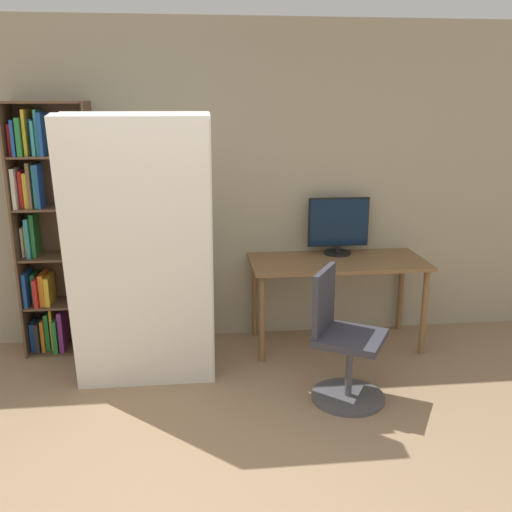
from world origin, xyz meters
The scene contains 7 objects.
wall_back centered at (0.00, 2.65, 1.35)m, with size 8.00×0.06×2.70m.
desk centered at (1.28, 2.29, 0.67)m, with size 1.47×0.66×0.76m.
monitor centered at (1.32, 2.49, 1.01)m, with size 0.53×0.23×0.50m.
office_chair centered at (1.09, 1.38, 0.38)m, with size 0.60×0.60×0.94m.
bookshelf centered at (-1.09, 2.48, 1.00)m, with size 0.62×0.35×2.05m.
mattress_near centered at (-0.28, 1.66, 0.99)m, with size 1.00×0.40×1.98m.
mattress_far centered at (-0.28, 1.90, 0.99)m, with size 1.00×0.35×1.98m.
Camera 1 is at (0.09, -2.20, 2.06)m, focal length 40.00 mm.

